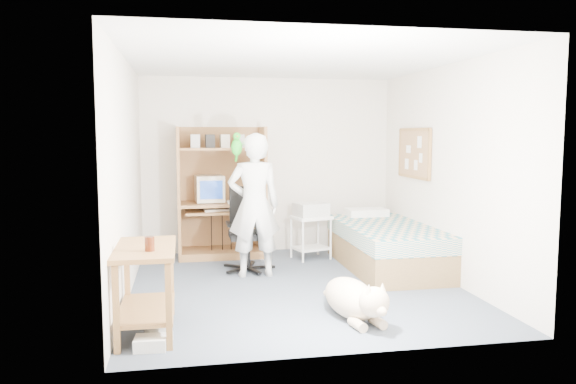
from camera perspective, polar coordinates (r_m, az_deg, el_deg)
The scene contains 21 objects.
floor at distance 6.40m, azimuth 0.75°, elevation -9.52°, with size 4.00×4.00×0.00m, color #444F5D.
wall_back at distance 8.15m, azimuth -2.01°, elevation 2.74°, with size 3.60×0.02×2.50m, color silver.
wall_right at distance 6.77m, azimuth 15.88°, elevation 1.85°, with size 0.02×4.00×2.50m, color silver.
wall_left at distance 6.09m, azimuth -16.08°, elevation 1.40°, with size 0.02×4.00×2.50m, color silver.
ceiling at distance 6.22m, azimuth 0.78°, elevation 13.27°, with size 3.60×4.00×0.02m, color white.
computer_hutch at distance 7.85m, azimuth -6.77°, elevation -0.57°, with size 1.20×0.63×1.80m.
bed at distance 7.26m, azimuth 9.93°, elevation -5.40°, with size 1.02×2.02×0.66m.
side_desk at distance 5.01m, azimuth -14.24°, elevation -8.28°, with size 0.50×1.00×0.75m.
corkboard at distance 7.57m, azimuth 12.69°, elevation 3.86°, with size 0.04×0.94×0.66m.
office_chair at distance 7.07m, azimuth -4.15°, elevation -4.98°, with size 0.58×0.58×1.03m.
person at distance 6.69m, azimuth -3.46°, elevation -1.35°, with size 0.63×0.41×1.71m, color silver.
parrot at distance 6.63m, azimuth -5.23°, elevation 4.73°, with size 0.13×0.22×0.35m.
dog at distance 5.31m, azimuth 6.71°, elevation -10.70°, with size 0.51×1.17×0.44m.
printer_cart at distance 7.68m, azimuth 2.33°, elevation -3.92°, with size 0.59×0.52×0.59m.
printer at distance 7.64m, azimuth 2.34°, elevation -1.78°, with size 0.42×0.32×0.18m, color beige.
crt_monitor at distance 7.84m, azimuth -7.99°, elevation 0.35°, with size 0.41×0.43×0.36m.
keyboard at distance 7.71m, azimuth -6.86°, elevation -1.82°, with size 0.45×0.16×0.03m, color beige.
pencil_cup at distance 7.79m, azimuth -4.51°, elevation -0.60°, with size 0.08×0.08×0.12m, color gold.
drink_glass at distance 4.75m, azimuth -13.88°, elevation -5.13°, with size 0.08×0.08×0.12m, color #41180A.
floor_box_a at distance 4.75m, azimuth -13.79°, elevation -14.68°, with size 0.25×0.20×0.10m, color white.
floor_box_b at distance 4.97m, azimuth -12.99°, elevation -13.83°, with size 0.18×0.22×0.08m, color #B0B0AB.
Camera 1 is at (-1.22, -6.05, 1.71)m, focal length 35.00 mm.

